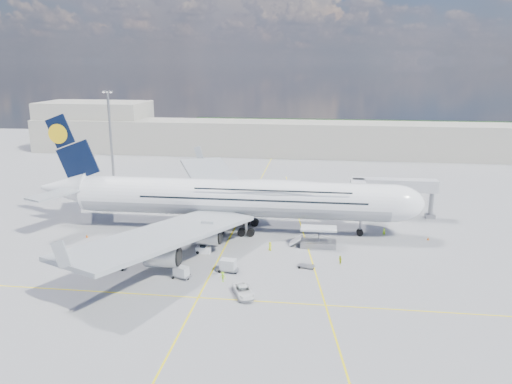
# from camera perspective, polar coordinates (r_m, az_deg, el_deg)

# --- Properties ---
(ground) EXTENTS (300.00, 300.00, 0.00)m
(ground) POSITION_cam_1_polar(r_m,az_deg,el_deg) (91.80, -3.63, -6.39)
(ground) COLOR gray
(ground) RESTS_ON ground
(taxi_line_main) EXTENTS (0.25, 220.00, 0.01)m
(taxi_line_main) POSITION_cam_1_polar(r_m,az_deg,el_deg) (91.80, -3.63, -6.38)
(taxi_line_main) COLOR #FFE80D
(taxi_line_main) RESTS_ON ground
(taxi_line_cross) EXTENTS (120.00, 0.25, 0.01)m
(taxi_line_cross) POSITION_cam_1_polar(r_m,az_deg,el_deg) (73.93, -6.62, -11.89)
(taxi_line_cross) COLOR #FFE80D
(taxi_line_cross) RESTS_ON ground
(taxi_line_diag) EXTENTS (14.16, 99.06, 0.01)m
(taxi_line_diag) POSITION_cam_1_polar(r_m,az_deg,el_deg) (99.68, 5.43, -4.69)
(taxi_line_diag) COLOR #FFE80D
(taxi_line_diag) RESTS_ON ground
(airliner) EXTENTS (77.26, 79.15, 23.71)m
(airliner) POSITION_cam_1_polar(r_m,az_deg,el_deg) (98.96, -2.45, -0.61)
(airliner) COLOR white
(airliner) RESTS_ON ground
(jet_bridge) EXTENTS (18.80, 12.10, 8.50)m
(jet_bridge) POSITION_cam_1_polar(r_m,az_deg,el_deg) (108.96, 14.06, 0.37)
(jet_bridge) COLOR #B7B7BC
(jet_bridge) RESTS_ON ground
(cargo_loader) EXTENTS (8.53, 3.20, 3.67)m
(cargo_loader) POSITION_cam_1_polar(r_m,az_deg,el_deg) (92.53, 7.03, -5.47)
(cargo_loader) COLOR silver
(cargo_loader) RESTS_ON ground
(light_mast) EXTENTS (3.00, 0.70, 25.50)m
(light_mast) POSITION_cam_1_polar(r_m,az_deg,el_deg) (142.32, -16.27, 6.13)
(light_mast) COLOR gray
(light_mast) RESTS_ON ground
(terminal) EXTENTS (180.00, 16.00, 12.00)m
(terminal) POSITION_cam_1_polar(r_m,az_deg,el_deg) (181.82, 2.04, 6.16)
(terminal) COLOR #B2AD9E
(terminal) RESTS_ON ground
(hangar) EXTENTS (40.00, 22.00, 18.00)m
(hangar) POSITION_cam_1_polar(r_m,az_deg,el_deg) (204.84, -17.87, 7.28)
(hangar) COLOR #B2AD9E
(hangar) RESTS_ON ground
(tree_line) EXTENTS (160.00, 6.00, 8.00)m
(tree_line) POSITION_cam_1_polar(r_m,az_deg,el_deg) (227.09, 13.31, 6.98)
(tree_line) COLOR #193814
(tree_line) RESTS_ON ground
(dolly_row_a) EXTENTS (3.12, 2.15, 0.42)m
(dolly_row_a) POSITION_cam_1_polar(r_m,az_deg,el_deg) (85.71, -15.60, -8.27)
(dolly_row_a) COLOR gray
(dolly_row_a) RESTS_ON ground
(dolly_row_b) EXTENTS (3.42, 1.86, 2.15)m
(dolly_row_b) POSITION_cam_1_polar(r_m,az_deg,el_deg) (94.18, -15.41, -5.60)
(dolly_row_b) COLOR gray
(dolly_row_b) RESTS_ON ground
(dolly_row_c) EXTENTS (3.34, 2.50, 1.88)m
(dolly_row_c) POSITION_cam_1_polar(r_m,az_deg,el_deg) (80.04, -8.55, -9.02)
(dolly_row_c) COLOR gray
(dolly_row_c) RESTS_ON ground
(dolly_back) EXTENTS (2.83, 1.89, 1.65)m
(dolly_back) POSITION_cam_1_polar(r_m,az_deg,el_deg) (91.04, -20.31, -6.90)
(dolly_back) COLOR gray
(dolly_back) RESTS_ON ground
(dolly_nose_far) EXTENTS (3.06, 2.20, 0.40)m
(dolly_nose_far) POSITION_cam_1_polar(r_m,az_deg,el_deg) (83.53, 5.73, -8.40)
(dolly_nose_far) COLOR gray
(dolly_nose_far) RESTS_ON ground
(dolly_nose_near) EXTENTS (3.51, 2.22, 2.08)m
(dolly_nose_near) POSITION_cam_1_polar(r_m,az_deg,el_deg) (81.49, -3.21, -8.34)
(dolly_nose_near) COLOR gray
(dolly_nose_near) RESTS_ON ground
(baggage_tug) EXTENTS (2.63, 1.33, 1.60)m
(baggage_tug) POSITION_cam_1_polar(r_m,az_deg,el_deg) (89.37, -6.05, -6.56)
(baggage_tug) COLOR white
(baggage_tug) RESTS_ON ground
(catering_truck_inner) EXTENTS (7.08, 2.81, 4.23)m
(catering_truck_inner) POSITION_cam_1_polar(r_m,az_deg,el_deg) (110.63, -2.12, -1.58)
(catering_truck_inner) COLOR gray
(catering_truck_inner) RESTS_ON ground
(catering_truck_outer) EXTENTS (6.01, 2.93, 3.45)m
(catering_truck_outer) POSITION_cam_1_polar(r_m,az_deg,el_deg) (140.68, -5.07, 1.75)
(catering_truck_outer) COLOR gray
(catering_truck_outer) RESTS_ON ground
(service_van) EXTENTS (4.31, 5.83, 1.47)m
(service_van) POSITION_cam_1_polar(r_m,az_deg,el_deg) (73.58, -1.44, -11.30)
(service_van) COLOR white
(service_van) RESTS_ON ground
(crew_nose) EXTENTS (0.63, 0.45, 1.62)m
(crew_nose) POSITION_cam_1_polar(r_m,az_deg,el_deg) (100.68, 14.44, -4.42)
(crew_nose) COLOR #ADEE19
(crew_nose) RESTS_ON ground
(crew_loader) EXTENTS (0.89, 0.95, 1.55)m
(crew_loader) POSITION_cam_1_polar(r_m,az_deg,el_deg) (85.29, 9.58, -7.70)
(crew_loader) COLOR #CCDE17
(crew_loader) RESTS_ON ground
(crew_wing) EXTENTS (0.80, 1.11, 1.74)m
(crew_wing) POSITION_cam_1_polar(r_m,az_deg,el_deg) (98.58, -11.26, -4.60)
(crew_wing) COLOR #DDFF1A
(crew_wing) RESTS_ON ground
(crew_van) EXTENTS (0.90, 0.94, 1.62)m
(crew_van) POSITION_cam_1_polar(r_m,az_deg,el_deg) (90.14, 1.61, -6.22)
(crew_van) COLOR #ECF91A
(crew_van) RESTS_ON ground
(crew_tug) EXTENTS (1.18, 0.88, 1.64)m
(crew_tug) POSITION_cam_1_polar(r_m,az_deg,el_deg) (78.10, -3.82, -9.65)
(crew_tug) COLOR #A0ED19
(crew_tug) RESTS_ON ground
(cone_nose) EXTENTS (0.44, 0.44, 0.57)m
(cone_nose) POSITION_cam_1_polar(r_m,az_deg,el_deg) (100.88, 19.07, -5.06)
(cone_nose) COLOR orange
(cone_nose) RESTS_ON ground
(cone_wing_left_inner) EXTENTS (0.50, 0.50, 0.64)m
(cone_wing_left_inner) POSITION_cam_1_polar(r_m,az_deg,el_deg) (114.26, -5.65, -1.99)
(cone_wing_left_inner) COLOR orange
(cone_wing_left_inner) RESTS_ON ground
(cone_wing_left_outer) EXTENTS (0.44, 0.44, 0.55)m
(cone_wing_left_outer) POSITION_cam_1_polar(r_m,az_deg,el_deg) (132.89, -8.71, 0.28)
(cone_wing_left_outer) COLOR orange
(cone_wing_left_outer) RESTS_ON ground
(cone_wing_right_inner) EXTENTS (0.44, 0.44, 0.56)m
(cone_wing_right_inner) POSITION_cam_1_polar(r_m,az_deg,el_deg) (97.58, -11.98, -5.22)
(cone_wing_right_inner) COLOR orange
(cone_wing_right_inner) RESTS_ON ground
(cone_wing_right_outer) EXTENTS (0.47, 0.47, 0.59)m
(cone_wing_right_outer) POSITION_cam_1_polar(r_m,az_deg,el_deg) (87.07, -15.09, -7.89)
(cone_wing_right_outer) COLOR orange
(cone_wing_right_outer) RESTS_ON ground
(cone_tail) EXTENTS (0.48, 0.48, 0.62)m
(cone_tail) POSITION_cam_1_polar(r_m,az_deg,el_deg) (102.15, -18.77, -4.78)
(cone_tail) COLOR orange
(cone_tail) RESTS_ON ground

